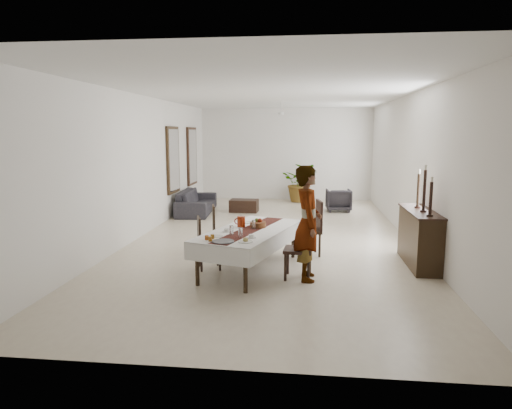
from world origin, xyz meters
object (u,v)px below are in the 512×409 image
object	(u,v)px
sideboard_body	(419,239)
sofa	(197,202)
woman	(308,223)
dining_table_top	(250,232)
red_pitcher	(241,222)

from	to	relation	value
sideboard_body	sofa	distance (m)	7.14
woman	sideboard_body	xyz separation A→B (m)	(1.99, 1.04, -0.44)
sofa	woman	bearing A→B (deg)	-154.67
dining_table_top	sofa	distance (m)	5.94
red_pitcher	sofa	size ratio (longest dim) A/B	0.08
red_pitcher	dining_table_top	bearing A→B (deg)	-48.29
dining_table_top	red_pitcher	size ratio (longest dim) A/B	12.00
red_pitcher	woman	bearing A→B (deg)	-27.09
woman	sofa	world-z (taller)	woman
red_pitcher	woman	world-z (taller)	woman
red_pitcher	sofa	distance (m)	5.70
red_pitcher	sofa	bearing A→B (deg)	111.73
dining_table_top	sideboard_body	distance (m)	3.05
dining_table_top	woman	bearing A→B (deg)	-4.38
dining_table_top	red_pitcher	world-z (taller)	red_pitcher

